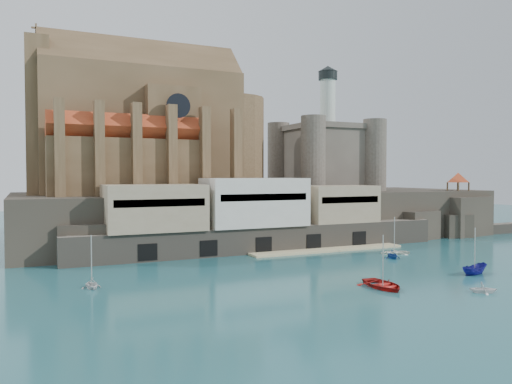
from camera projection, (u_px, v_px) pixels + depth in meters
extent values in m
plane|color=#194D55|center=(384.00, 269.00, 72.23)|extent=(300.00, 300.00, 0.00)
cube|color=black|center=(265.00, 214.00, 108.38)|extent=(100.00, 34.00, 10.00)
cube|color=black|center=(91.00, 243.00, 77.59)|extent=(9.00, 5.00, 6.00)
cube|color=black|center=(190.00, 238.00, 84.28)|extent=(9.00, 5.00, 6.00)
cube|color=black|center=(279.00, 233.00, 91.38)|extent=(9.00, 5.00, 6.00)
cube|color=black|center=(355.00, 228.00, 98.48)|extent=(9.00, 5.00, 6.00)
cube|color=black|center=(418.00, 225.00, 105.16)|extent=(9.00, 5.00, 6.00)
cube|color=#6A6154|center=(267.00, 238.00, 89.24)|extent=(70.00, 6.00, 4.50)
cube|color=#C7B684|center=(328.00, 250.00, 89.41)|extent=(30.00, 4.00, 0.40)
cube|color=black|center=(148.00, 252.00, 77.44)|extent=(3.00, 0.40, 2.60)
cube|color=black|center=(209.00, 248.00, 81.62)|extent=(3.00, 0.40, 2.60)
cube|color=black|center=(264.00, 245.00, 85.80)|extent=(3.00, 0.40, 2.60)
cube|color=black|center=(313.00, 241.00, 89.97)|extent=(3.00, 0.40, 2.60)
cube|color=black|center=(359.00, 238.00, 94.15)|extent=(3.00, 0.40, 2.60)
cube|color=gray|center=(154.00, 208.00, 81.59)|extent=(16.00, 9.00, 7.50)
cube|color=beige|center=(254.00, 202.00, 89.09)|extent=(18.00, 9.00, 8.50)
cube|color=gray|center=(339.00, 204.00, 96.63)|extent=(14.00, 8.00, 7.00)
cube|color=brown|center=(142.00, 132.00, 98.74)|extent=(38.00, 14.00, 24.00)
cube|color=brown|center=(142.00, 71.00, 98.32)|extent=(38.00, 13.01, 13.01)
cylinder|color=brown|center=(231.00, 145.00, 106.75)|extent=(14.00, 14.00, 20.00)
cube|color=brown|center=(162.00, 143.00, 100.48)|extent=(10.00, 20.00, 20.00)
cube|color=brown|center=(131.00, 167.00, 88.69)|extent=(28.00, 5.00, 10.00)
cube|color=brown|center=(114.00, 168.00, 105.94)|extent=(28.00, 5.00, 10.00)
cube|color=#A5391C|center=(131.00, 130.00, 88.46)|extent=(28.00, 5.66, 5.66)
cube|color=#A5391C|center=(114.00, 137.00, 105.71)|extent=(28.00, 5.66, 5.66)
cube|color=brown|center=(37.00, 118.00, 90.73)|extent=(4.00, 10.00, 28.00)
cylinder|color=black|center=(178.00, 106.00, 89.33)|extent=(4.40, 0.30, 4.40)
cube|color=brown|center=(60.00, 148.00, 80.85)|extent=(1.60, 2.20, 16.00)
cube|color=brown|center=(99.00, 149.00, 83.44)|extent=(1.60, 2.20, 16.00)
cube|color=brown|center=(137.00, 149.00, 86.03)|extent=(1.60, 2.20, 16.00)
cube|color=brown|center=(172.00, 150.00, 88.62)|extent=(1.60, 2.20, 16.00)
cube|color=brown|center=(205.00, 151.00, 91.21)|extent=(1.60, 2.20, 16.00)
cube|color=brown|center=(236.00, 151.00, 93.80)|extent=(1.60, 2.20, 16.00)
cube|color=#4B443B|center=(325.00, 160.00, 115.55)|extent=(16.00, 16.00, 14.00)
cube|color=#4B443B|center=(325.00, 128.00, 115.29)|extent=(17.00, 17.00, 1.20)
cylinder|color=#4B443B|center=(313.00, 154.00, 104.91)|extent=(5.20, 5.20, 16.00)
cylinder|color=#4B443B|center=(375.00, 155.00, 111.59)|extent=(5.20, 5.20, 16.00)
cylinder|color=#4B443B|center=(278.00, 156.00, 119.44)|extent=(5.20, 5.20, 16.00)
cylinder|color=#4B443B|center=(335.00, 157.00, 126.12)|extent=(5.20, 5.20, 16.00)
cylinder|color=#B8C9BC|center=(328.00, 105.00, 117.75)|extent=(3.60, 3.60, 12.00)
cylinder|color=black|center=(328.00, 76.00, 117.50)|extent=(4.40, 4.40, 2.00)
cone|color=black|center=(328.00, 69.00, 117.45)|extent=(4.60, 4.60, 1.40)
cube|color=black|center=(458.00, 215.00, 113.23)|extent=(12.00, 10.00, 8.70)
cube|color=black|center=(455.00, 226.00, 108.90)|extent=(6.00, 5.00, 5.00)
cube|color=black|center=(467.00, 220.00, 117.18)|extent=(5.00, 4.00, 6.00)
cube|color=brown|center=(458.00, 196.00, 113.07)|extent=(4.20, 4.20, 0.30)
cylinder|color=brown|center=(458.00, 190.00, 110.90)|extent=(0.36, 0.36, 3.20)
cylinder|color=brown|center=(469.00, 189.00, 112.24)|extent=(0.36, 0.36, 3.20)
cylinder|color=brown|center=(447.00, 189.00, 113.81)|extent=(0.36, 0.36, 3.20)
cylinder|color=brown|center=(458.00, 189.00, 115.14)|extent=(0.36, 0.36, 3.20)
pyramid|color=#A5391C|center=(458.00, 177.00, 112.93)|extent=(6.40, 6.40, 2.20)
imported|color=#AB1814|center=(383.00, 288.00, 60.09)|extent=(4.86, 1.79, 6.66)
imported|color=silver|center=(483.00, 293.00, 57.54)|extent=(2.74, 3.09, 3.06)
imported|color=navy|center=(474.00, 274.00, 68.03)|extent=(2.06, 2.02, 4.69)
imported|color=silver|center=(92.00, 288.00, 59.78)|extent=(2.96, 2.04, 3.19)
imported|color=white|center=(394.00, 254.00, 85.84)|extent=(1.87, 3.85, 5.19)
imported|color=#1A4391|center=(392.00, 258.00, 81.31)|extent=(3.32, 2.61, 3.37)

